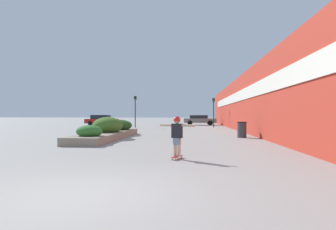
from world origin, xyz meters
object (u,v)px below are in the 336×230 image
at_px(car_center_right, 264,120).
at_px(traffic_light_left, 135,106).
at_px(car_leftmost, 101,120).
at_px(skateboarder, 177,132).
at_px(skateboard, 177,157).
at_px(car_center_left, 200,120).
at_px(trash_bin, 242,130).
at_px(traffic_light_right, 214,107).

height_order(car_center_right, traffic_light_left, traffic_light_left).
bearing_deg(car_leftmost, car_center_right, 94.99).
bearing_deg(skateboarder, traffic_light_left, 126.62).
bearing_deg(skateboarder, skateboard, -83.31).
bearing_deg(car_center_left, car_center_right, 89.69).
xyz_separation_m(trash_bin, car_center_right, (7.05, 21.25, 0.30)).
xyz_separation_m(car_center_left, traffic_light_left, (-7.89, -7.99, 1.74)).
distance_m(trash_bin, car_center_left, 21.41).
height_order(car_center_right, traffic_light_right, traffic_light_right).
distance_m(trash_bin, car_center_right, 22.39).
xyz_separation_m(trash_bin, car_leftmost, (-16.30, 19.21, 0.25)).
bearing_deg(trash_bin, skateboard, -113.24).
bearing_deg(car_leftmost, traffic_light_right, 72.39).
xyz_separation_m(skateboard, car_leftmost, (-12.53, 27.97, 0.70)).
xyz_separation_m(skateboarder, car_center_left, (1.61, 30.06, -0.12)).
distance_m(trash_bin, traffic_light_left, 16.79).
relative_size(car_center_left, traffic_light_left, 1.25).
distance_m(skateboard, car_leftmost, 30.66).
relative_size(car_center_right, traffic_light_right, 1.15).
bearing_deg(traffic_light_left, traffic_light_right, 5.74).
distance_m(car_leftmost, traffic_light_left, 8.78).
relative_size(skateboarder, car_center_right, 0.33).
xyz_separation_m(car_center_left, car_center_right, (9.20, -0.05, 0.02)).
bearing_deg(car_leftmost, skateboard, 24.13).
bearing_deg(trash_bin, skateboarder, -113.24).
bearing_deg(skateboard, trash_bin, 87.49).
bearing_deg(skateboard, car_center_right, 90.92).
height_order(car_leftmost, traffic_light_right, traffic_light_right).
relative_size(car_center_left, car_center_right, 1.15).
bearing_deg(car_leftmost, trash_bin, 40.31).
bearing_deg(car_center_right, trash_bin, -18.35).
height_order(skateboard, car_leftmost, car_leftmost).
distance_m(traffic_light_left, traffic_light_right, 9.42).
bearing_deg(car_center_right, skateboard, -19.81).
distance_m(car_leftmost, traffic_light_right, 16.48).
bearing_deg(traffic_light_right, car_center_right, 42.23).
height_order(skateboard, trash_bin, trash_bin).
bearing_deg(traffic_light_right, skateboard, -97.66).
distance_m(car_leftmost, car_center_right, 23.43).
xyz_separation_m(car_center_right, traffic_light_left, (-17.09, -7.94, 1.72)).
bearing_deg(skateboarder, car_leftmost, 134.86).
xyz_separation_m(trash_bin, traffic_light_right, (-0.67, 14.25, 1.88)).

